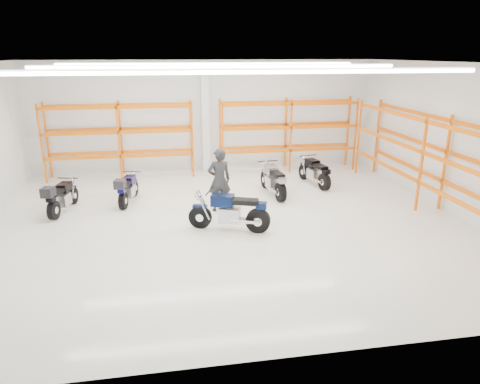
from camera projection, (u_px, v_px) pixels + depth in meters
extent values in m
plane|color=silver|center=(225.00, 222.00, 12.58)|extent=(14.00, 14.00, 0.00)
cube|color=silver|center=(205.00, 117.00, 17.51)|extent=(14.00, 0.02, 4.50)
cube|color=silver|center=(277.00, 232.00, 6.26)|extent=(14.00, 0.02, 4.50)
cube|color=silver|center=(452.00, 139.00, 12.98)|extent=(0.02, 12.00, 4.50)
cube|color=white|center=(223.00, 63.00, 11.19)|extent=(14.00, 12.00, 0.02)
cube|color=white|center=(243.00, 71.00, 8.40)|extent=(10.00, 0.22, 0.10)
cube|color=white|center=(221.00, 66.00, 11.69)|extent=(10.00, 0.22, 0.10)
cube|color=white|center=(210.00, 64.00, 14.50)|extent=(10.00, 0.22, 0.10)
cylinder|color=black|center=(200.00, 217.00, 12.07)|extent=(0.67, 0.35, 0.66)
cylinder|color=black|center=(258.00, 221.00, 11.78)|extent=(0.71, 0.42, 0.68)
cylinder|color=silver|center=(200.00, 217.00, 12.07)|extent=(0.26, 0.22, 0.22)
cylinder|color=silver|center=(258.00, 221.00, 11.78)|extent=(0.30, 0.29, 0.24)
cube|color=black|center=(200.00, 206.00, 11.97)|extent=(0.43, 0.29, 0.07)
cube|color=#B7B7BC|center=(230.00, 215.00, 11.88)|extent=(0.67, 0.57, 0.42)
cube|color=#A5A5AA|center=(245.00, 219.00, 11.84)|extent=(0.77, 0.39, 0.09)
cube|color=black|center=(223.00, 200.00, 11.79)|extent=(0.71, 0.56, 0.31)
cube|color=black|center=(245.00, 201.00, 11.68)|extent=(0.80, 0.56, 0.13)
cube|color=black|center=(261.00, 206.00, 11.63)|extent=(0.35, 0.33, 0.18)
cylinder|color=black|center=(209.00, 191.00, 11.78)|extent=(0.30, 0.74, 0.04)
sphere|color=silver|center=(198.00, 196.00, 11.89)|extent=(0.21, 0.21, 0.21)
cylinder|color=silver|center=(245.00, 222.00, 11.67)|extent=(0.81, 0.38, 0.10)
cylinder|color=black|center=(73.00, 196.00, 14.05)|extent=(0.23, 0.57, 0.56)
cylinder|color=black|center=(54.00, 210.00, 12.72)|extent=(0.29, 0.60, 0.58)
cylinder|color=silver|center=(73.00, 196.00, 14.05)|extent=(0.17, 0.21, 0.19)
cylinder|color=silver|center=(54.00, 210.00, 12.72)|extent=(0.23, 0.24, 0.21)
cube|color=black|center=(72.00, 188.00, 13.96)|extent=(0.21, 0.36, 0.06)
cube|color=#B7B7BC|center=(63.00, 200.00, 13.32)|extent=(0.43, 0.55, 0.36)
cube|color=#A5A5AA|center=(58.00, 206.00, 13.02)|extent=(0.25, 0.66, 0.07)
cube|color=black|center=(64.00, 187.00, 13.37)|extent=(0.42, 0.58, 0.26)
cube|color=black|center=(57.00, 192.00, 12.88)|extent=(0.40, 0.66, 0.11)
cube|color=black|center=(51.00, 199.00, 12.53)|extent=(0.25, 0.28, 0.15)
cylinder|color=black|center=(68.00, 178.00, 13.61)|extent=(0.65, 0.17, 0.03)
sphere|color=silver|center=(72.00, 180.00, 13.93)|extent=(0.18, 0.18, 0.18)
cylinder|color=silver|center=(53.00, 207.00, 12.99)|extent=(0.23, 0.70, 0.08)
cube|color=black|center=(48.00, 192.00, 12.35)|extent=(0.39, 0.41, 0.28)
cylinder|color=black|center=(135.00, 188.00, 14.86)|extent=(0.21, 0.56, 0.54)
cylinder|color=black|center=(123.00, 201.00, 13.57)|extent=(0.27, 0.58, 0.56)
cylinder|color=silver|center=(135.00, 188.00, 14.86)|extent=(0.16, 0.20, 0.18)
cylinder|color=silver|center=(123.00, 201.00, 13.57)|extent=(0.22, 0.23, 0.20)
cube|color=#090642|center=(134.00, 181.00, 14.78)|extent=(0.20, 0.35, 0.05)
cube|color=#B7B7BC|center=(129.00, 191.00, 14.16)|extent=(0.41, 0.53, 0.34)
cube|color=#A5A5AA|center=(126.00, 197.00, 13.86)|extent=(0.23, 0.64, 0.07)
cube|color=#090642|center=(129.00, 180.00, 14.20)|extent=(0.40, 0.56, 0.25)
cube|color=black|center=(125.00, 185.00, 13.72)|extent=(0.39, 0.64, 0.11)
cube|color=#090642|center=(122.00, 190.00, 13.38)|extent=(0.24, 0.27, 0.15)
cylinder|color=black|center=(131.00, 172.00, 14.44)|extent=(0.63, 0.16, 0.03)
sphere|color=silver|center=(134.00, 174.00, 14.74)|extent=(0.17, 0.17, 0.17)
cylinder|color=silver|center=(121.00, 198.00, 13.83)|extent=(0.21, 0.68, 0.08)
cube|color=black|center=(120.00, 184.00, 13.20)|extent=(0.37, 0.40, 0.27)
cylinder|color=black|center=(265.00, 180.00, 15.71)|extent=(0.20, 0.65, 0.64)
cylinder|color=black|center=(281.00, 192.00, 14.25)|extent=(0.26, 0.67, 0.66)
cylinder|color=silver|center=(265.00, 180.00, 15.71)|extent=(0.17, 0.23, 0.21)
cylinder|color=silver|center=(281.00, 192.00, 14.25)|extent=(0.24, 0.26, 0.23)
cube|color=gray|center=(265.00, 171.00, 15.61)|extent=(0.20, 0.40, 0.06)
cube|color=#B7B7BC|center=(273.00, 182.00, 14.92)|extent=(0.44, 0.59, 0.40)
cube|color=#A5A5AA|center=(277.00, 189.00, 14.58)|extent=(0.21, 0.75, 0.08)
cube|color=gray|center=(271.00, 170.00, 14.96)|extent=(0.43, 0.63, 0.30)
cube|color=black|center=(277.00, 174.00, 14.42)|extent=(0.39, 0.73, 0.13)
cube|color=gray|center=(282.00, 180.00, 14.04)|extent=(0.26, 0.30, 0.17)
cylinder|color=black|center=(268.00, 161.00, 15.22)|extent=(0.74, 0.12, 0.04)
sphere|color=silver|center=(265.00, 164.00, 15.57)|extent=(0.20, 0.20, 0.20)
cylinder|color=silver|center=(273.00, 189.00, 14.50)|extent=(0.18, 0.80, 0.10)
cylinder|color=black|center=(304.00, 172.00, 16.77)|extent=(0.24, 0.61, 0.60)
cylinder|color=black|center=(324.00, 182.00, 15.43)|extent=(0.30, 0.65, 0.62)
cylinder|color=silver|center=(304.00, 172.00, 16.77)|extent=(0.18, 0.23, 0.20)
cylinder|color=silver|center=(324.00, 182.00, 15.43)|extent=(0.24, 0.26, 0.22)
cube|color=black|center=(304.00, 165.00, 16.68)|extent=(0.22, 0.38, 0.06)
cube|color=#B7B7BC|center=(314.00, 174.00, 16.04)|extent=(0.46, 0.59, 0.38)
cube|color=#A5A5AA|center=(319.00, 179.00, 15.73)|extent=(0.26, 0.71, 0.08)
cube|color=black|center=(312.00, 163.00, 16.08)|extent=(0.45, 0.62, 0.28)
cube|color=black|center=(320.00, 167.00, 15.58)|extent=(0.43, 0.71, 0.12)
cube|color=black|center=(326.00, 172.00, 15.24)|extent=(0.27, 0.30, 0.16)
cylinder|color=black|center=(308.00, 155.00, 16.32)|extent=(0.70, 0.18, 0.04)
sphere|color=silver|center=(304.00, 158.00, 16.63)|extent=(0.19, 0.19, 0.19)
cylinder|color=silver|center=(316.00, 180.00, 15.64)|extent=(0.24, 0.76, 0.09)
imported|color=black|center=(219.00, 180.00, 13.24)|extent=(0.78, 0.56, 2.00)
cube|color=white|center=(205.00, 118.00, 17.34)|extent=(0.32, 0.32, 4.50)
cube|color=#E95419|center=(47.00, 141.00, 16.66)|extent=(0.07, 0.07, 3.00)
cube|color=#E95419|center=(42.00, 145.00, 15.91)|extent=(0.07, 0.07, 3.00)
cube|color=#E95419|center=(121.00, 138.00, 17.10)|extent=(0.07, 0.07, 3.00)
cube|color=#E95419|center=(119.00, 142.00, 16.35)|extent=(0.07, 0.07, 3.00)
cube|color=#E95419|center=(191.00, 136.00, 17.54)|extent=(0.07, 0.07, 3.00)
cube|color=#E95419|center=(192.00, 140.00, 16.79)|extent=(0.07, 0.07, 3.00)
cube|color=#E95419|center=(122.00, 152.00, 17.27)|extent=(5.60, 0.07, 0.12)
cube|color=#E95419|center=(120.00, 157.00, 16.52)|extent=(5.60, 0.07, 0.12)
cube|color=#E95419|center=(120.00, 129.00, 16.98)|extent=(5.60, 0.07, 0.12)
cube|color=#E95419|center=(118.00, 132.00, 16.23)|extent=(5.60, 0.07, 0.12)
cube|color=#E95419|center=(118.00, 105.00, 16.69)|extent=(5.60, 0.07, 0.12)
cube|color=#E95419|center=(116.00, 107.00, 15.94)|extent=(5.60, 0.07, 0.12)
cube|color=#E95419|center=(220.00, 135.00, 17.72)|extent=(0.07, 0.07, 3.00)
cube|color=#E95419|center=(223.00, 139.00, 16.97)|extent=(0.07, 0.07, 3.00)
cube|color=#E95419|center=(286.00, 133.00, 18.16)|extent=(0.07, 0.07, 3.00)
cube|color=#E95419|center=(291.00, 137.00, 17.41)|extent=(0.07, 0.07, 3.00)
cube|color=#E95419|center=(348.00, 131.00, 18.60)|extent=(0.07, 0.07, 3.00)
cube|color=#E95419|center=(356.00, 135.00, 17.85)|extent=(0.07, 0.07, 3.00)
cube|color=#E95419|center=(285.00, 146.00, 18.34)|extent=(5.60, 0.07, 0.12)
cube|color=#E95419|center=(290.00, 150.00, 17.59)|extent=(5.60, 0.07, 0.12)
cube|color=#E95419|center=(286.00, 124.00, 18.05)|extent=(5.60, 0.07, 0.12)
cube|color=#E95419|center=(291.00, 128.00, 17.30)|extent=(5.60, 0.07, 0.12)
cube|color=#E95419|center=(287.00, 102.00, 17.76)|extent=(5.60, 0.07, 0.12)
cube|color=#E95419|center=(292.00, 104.00, 17.01)|extent=(5.60, 0.07, 0.12)
cube|color=#E95419|center=(445.00, 163.00, 13.20)|extent=(0.07, 0.07, 3.00)
cube|color=#E95419|center=(421.00, 164.00, 13.07)|extent=(0.07, 0.07, 3.00)
cube|color=#E95419|center=(377.00, 137.00, 17.42)|extent=(0.07, 0.07, 3.00)
cube|color=#E95419|center=(359.00, 137.00, 17.29)|extent=(0.07, 0.07, 3.00)
cube|color=#E95419|center=(442.00, 181.00, 13.37)|extent=(0.07, 9.00, 0.12)
cube|color=#E95419|center=(419.00, 182.00, 13.24)|extent=(0.07, 9.00, 0.12)
cube|color=#E95419|center=(447.00, 152.00, 13.08)|extent=(0.07, 9.00, 0.12)
cube|color=#E95419|center=(423.00, 152.00, 12.95)|extent=(0.07, 9.00, 0.12)
cube|color=#E95419|center=(452.00, 121.00, 12.79)|extent=(0.07, 9.00, 0.12)
cube|color=#E95419|center=(427.00, 122.00, 12.66)|extent=(0.07, 9.00, 0.12)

